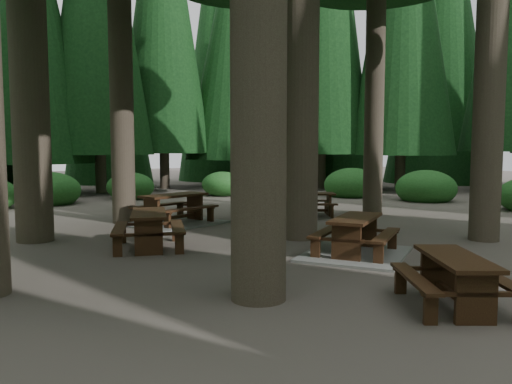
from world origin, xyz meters
TOP-DOWN VIEW (x-y plane):
  - ground at (0.00, 0.00)m, footprint 80.00×80.00m
  - picnic_table_a at (0.43, -1.86)m, footprint 2.84×2.68m
  - picnic_table_b at (-2.50, 1.18)m, footprint 2.04×2.20m
  - picnic_table_c at (-0.50, 3.90)m, footprint 2.83×2.51m
  - picnic_table_d at (3.64, 2.99)m, footprint 2.10×2.02m
  - picnic_table_e at (-0.97, -4.83)m, footprint 1.98×2.03m
  - shrub_ring at (0.70, 0.75)m, footprint 23.86×24.64m

SIDE VIEW (x-z plane):
  - ground at x=0.00m, z-range 0.00..0.00m
  - picnic_table_a at x=0.43m, z-range -0.12..0.63m
  - picnic_table_c at x=-0.50m, z-range -0.13..0.70m
  - shrub_ring at x=0.70m, z-range -0.35..1.15m
  - picnic_table_e at x=-0.97m, z-range 0.11..0.80m
  - picnic_table_d at x=3.64m, z-range 0.12..0.83m
  - picnic_table_b at x=-2.50m, z-range 0.13..0.89m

